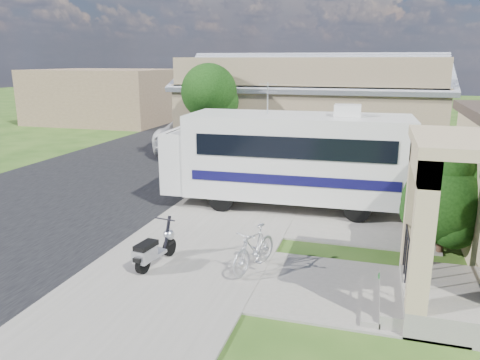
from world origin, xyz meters
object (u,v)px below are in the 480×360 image
(shrub, at_px, (447,199))
(pickup_truck, at_px, (194,132))
(van, at_px, (230,118))
(scooter, at_px, (154,250))
(motorhome, at_px, (288,156))
(bicycle, at_px, (254,251))
(garden_hose, at_px, (388,281))

(shrub, relative_size, pickup_truck, 0.43)
(van, bearing_deg, pickup_truck, -84.21)
(shrub, xyz_separation_m, scooter, (-6.51, -2.86, -0.95))
(motorhome, bearing_deg, bicycle, -90.04)
(motorhome, height_order, pickup_truck, motorhome)
(shrub, height_order, garden_hose, shrub)
(motorhome, distance_m, pickup_truck, 11.30)
(motorhome, distance_m, shrub, 5.19)
(garden_hose, bearing_deg, bicycle, -176.96)
(pickup_truck, bearing_deg, motorhome, 118.56)
(shrub, bearing_deg, van, 121.96)
(motorhome, xyz_separation_m, shrub, (4.45, -2.65, -0.30))
(garden_hose, bearing_deg, van, 116.17)
(shrub, relative_size, van, 0.46)
(pickup_truck, relative_size, van, 1.08)
(motorhome, relative_size, pickup_truck, 1.21)
(scooter, xyz_separation_m, pickup_truck, (-4.77, 14.47, 0.44))
(shrub, xyz_separation_m, pickup_truck, (-11.28, 11.61, -0.51))
(scooter, distance_m, garden_hose, 5.25)
(pickup_truck, bearing_deg, van, -98.60)
(bicycle, xyz_separation_m, pickup_truck, (-7.04, 13.99, 0.39))
(motorhome, bearing_deg, van, 111.60)
(bicycle, bearing_deg, van, 126.67)
(shrub, height_order, bicycle, shrub)
(bicycle, bearing_deg, garden_hose, 20.71)
(motorhome, relative_size, van, 1.30)
(shrub, bearing_deg, motorhome, 149.18)
(pickup_truck, height_order, garden_hose, pickup_truck)
(van, relative_size, garden_hose, 13.61)
(shrub, height_order, pickup_truck, shrub)
(shrub, bearing_deg, scooter, -156.27)
(van, height_order, garden_hose, van)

